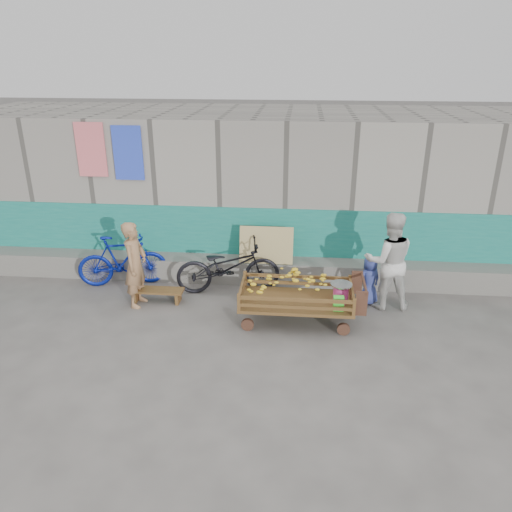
# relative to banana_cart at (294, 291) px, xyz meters

# --- Properties ---
(ground) EXTENTS (80.00, 80.00, 0.00)m
(ground) POSITION_rel_banana_cart_xyz_m (-0.86, -0.83, -0.58)
(ground) COLOR #514E4A
(ground) RESTS_ON ground
(building_wall) EXTENTS (12.00, 3.50, 3.00)m
(building_wall) POSITION_rel_banana_cart_xyz_m (-0.86, 3.22, 0.89)
(building_wall) COLOR gray
(building_wall) RESTS_ON ground
(banana_cart) EXTENTS (2.00, 0.91, 0.85)m
(banana_cart) POSITION_rel_banana_cart_xyz_m (0.00, 0.00, 0.00)
(banana_cart) COLOR brown
(banana_cart) RESTS_ON ground
(bench) EXTENTS (0.95, 0.28, 0.24)m
(bench) POSITION_rel_banana_cart_xyz_m (-2.44, 0.51, -0.40)
(bench) COLOR brown
(bench) RESTS_ON ground
(vendor_man) EXTENTS (0.42, 0.59, 1.52)m
(vendor_man) POSITION_rel_banana_cart_xyz_m (-2.73, 0.37, 0.19)
(vendor_man) COLOR #996F4A
(vendor_man) RESTS_ON ground
(woman) EXTENTS (0.88, 0.70, 1.72)m
(woman) POSITION_rel_banana_cart_xyz_m (1.58, 0.71, 0.28)
(woman) COLOR silver
(woman) RESTS_ON ground
(child) EXTENTS (0.52, 0.47, 0.90)m
(child) POSITION_rel_banana_cart_xyz_m (1.30, 0.78, -0.13)
(child) COLOR #333F8E
(child) RESTS_ON ground
(bicycle_dark) EXTENTS (1.98, 1.03, 0.99)m
(bicycle_dark) POSITION_rel_banana_cart_xyz_m (-1.23, 1.02, -0.08)
(bicycle_dark) COLOR black
(bicycle_dark) RESTS_ON ground
(bicycle_blue) EXTENTS (1.72, 0.86, 1.00)m
(bicycle_blue) POSITION_rel_banana_cart_xyz_m (-3.25, 1.12, -0.08)
(bicycle_blue) COLOR navy
(bicycle_blue) RESTS_ON ground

